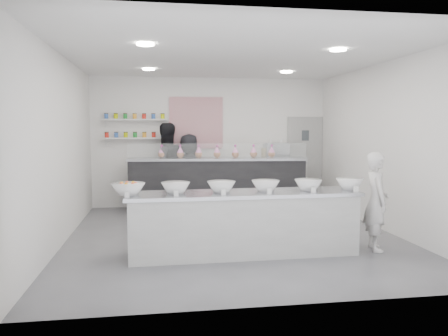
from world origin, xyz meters
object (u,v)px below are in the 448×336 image
(espresso_ledge, at_px, (277,183))
(woman_prep, at_px, (376,201))
(back_bar, at_px, (217,185))
(espresso_machine, at_px, (276,153))
(prep_counter, at_px, (243,223))
(staff_right, at_px, (189,171))
(staff_left, at_px, (166,167))

(espresso_ledge, height_order, woman_prep, woman_prep)
(back_bar, distance_m, woman_prep, 3.90)
(espresso_ledge, distance_m, espresso_machine, 0.73)
(prep_counter, bearing_deg, staff_right, 97.16)
(woman_prep, bearing_deg, espresso_ledge, 17.35)
(woman_prep, relative_size, staff_left, 0.76)
(back_bar, distance_m, staff_left, 1.24)
(espresso_ledge, bearing_deg, back_bar, -158.47)
(espresso_ledge, relative_size, staff_right, 0.81)
(staff_right, bearing_deg, prep_counter, 92.72)
(espresso_ledge, xyz_separation_m, woman_prep, (0.43, -3.97, 0.22))
(prep_counter, bearing_deg, woman_prep, -2.68)
(back_bar, bearing_deg, espresso_ledge, 27.23)
(espresso_ledge, bearing_deg, prep_counter, -112.11)
(espresso_machine, xyz_separation_m, staff_right, (-2.08, -0.18, -0.39))
(back_bar, distance_m, staff_right, 0.76)
(woman_prep, bearing_deg, prep_counter, 99.25)
(prep_counter, height_order, back_bar, back_bar)
(espresso_machine, xyz_separation_m, staff_left, (-2.61, -0.21, -0.27))
(prep_counter, bearing_deg, back_bar, 88.12)
(back_bar, height_order, staff_left, staff_left)
(woman_prep, bearing_deg, back_bar, 41.18)
(staff_right, bearing_deg, staff_left, -2.33)
(prep_counter, xyz_separation_m, back_bar, (0.07, 3.30, 0.14))
(espresso_machine, bearing_deg, woman_prep, -83.58)
(woman_prep, distance_m, staff_right, 4.56)
(woman_prep, distance_m, staff_left, 4.86)
(prep_counter, bearing_deg, espresso_ledge, 67.18)
(prep_counter, distance_m, espresso_ledge, 4.21)
(espresso_machine, relative_size, staff_left, 0.29)
(back_bar, bearing_deg, woman_prep, -54.34)
(prep_counter, distance_m, woman_prep, 2.03)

